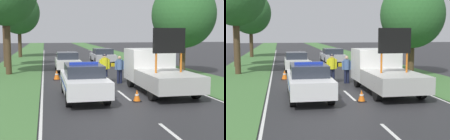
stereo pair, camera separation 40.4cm
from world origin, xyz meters
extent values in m
plane|color=#28282B|center=(0.00, 0.00, 0.00)|extent=(160.00, 160.00, 0.00)
cube|color=silver|center=(0.00, -6.12, 0.00)|extent=(0.12, 2.45, 0.01)
cube|color=silver|center=(0.00, -0.14, 0.00)|extent=(0.12, 2.45, 0.01)
cube|color=silver|center=(0.00, 5.84, 0.00)|extent=(0.12, 2.45, 0.01)
cube|color=silver|center=(0.00, 11.82, 0.00)|extent=(0.12, 2.45, 0.01)
cube|color=silver|center=(0.00, 17.80, 0.00)|extent=(0.12, 2.45, 0.01)
cube|color=silver|center=(0.00, 23.78, 0.00)|extent=(0.12, 2.45, 0.01)
cube|color=silver|center=(0.00, 29.76, 0.00)|extent=(0.12, 2.45, 0.01)
cube|color=silver|center=(0.00, 35.74, 0.00)|extent=(0.12, 2.45, 0.01)
cube|color=silver|center=(-3.81, 10.48, 0.00)|extent=(0.10, 59.56, 0.01)
cube|color=silver|center=(3.81, 10.48, 0.00)|extent=(0.10, 59.56, 0.01)
cube|color=#427038|center=(-5.91, 20.00, 0.01)|extent=(4.00, 120.00, 0.03)
cube|color=#427038|center=(5.91, 20.00, 0.01)|extent=(4.00, 120.00, 0.03)
cube|color=white|center=(-1.95, -0.37, 0.72)|extent=(1.81, 4.90, 0.69)
cube|color=#282D38|center=(-1.95, -0.52, 1.31)|extent=(1.59, 2.25, 0.51)
cylinder|color=black|center=(-2.74, 1.15, 0.37)|extent=(0.24, 0.74, 0.74)
cylinder|color=black|center=(-1.17, 1.15, 0.37)|extent=(0.24, 0.74, 0.74)
cylinder|color=black|center=(-2.74, -1.89, 0.37)|extent=(0.24, 0.74, 0.74)
cylinder|color=black|center=(-1.17, -1.89, 0.37)|extent=(0.24, 0.74, 0.74)
cube|color=#1E38C6|center=(-1.95, -0.52, 1.62)|extent=(1.27, 0.24, 0.10)
cube|color=#193399|center=(-1.95, -0.37, 0.75)|extent=(1.82, 4.01, 0.10)
cube|color=black|center=(-1.95, 2.12, 0.65)|extent=(1.00, 0.08, 0.41)
cube|color=white|center=(1.95, 2.02, 1.24)|extent=(2.29, 2.08, 1.70)
cube|color=#232833|center=(1.95, 3.05, 1.54)|extent=(1.95, 0.04, 0.75)
cube|color=#B2B2AD|center=(1.95, -0.81, 0.76)|extent=(2.29, 3.58, 0.74)
cylinder|color=#D16619|center=(1.34, -0.81, 1.58)|extent=(0.09, 0.09, 0.90)
cylinder|color=#D16619|center=(2.57, -0.81, 1.58)|extent=(0.09, 0.09, 0.90)
cube|color=black|center=(1.95, -0.81, 2.60)|extent=(1.54, 0.12, 1.15)
cylinder|color=black|center=(0.93, 2.02, 0.39)|extent=(0.24, 0.77, 0.77)
cylinder|color=black|center=(2.98, 2.02, 0.39)|extent=(0.24, 0.77, 0.77)
cylinder|color=black|center=(0.93, -1.53, 0.39)|extent=(0.24, 0.77, 0.77)
cylinder|color=black|center=(2.98, -1.53, 0.39)|extent=(0.24, 0.77, 0.77)
cylinder|color=black|center=(-1.08, 4.35, 0.45)|extent=(0.07, 0.07, 0.90)
cylinder|color=black|center=(0.87, 4.35, 0.45)|extent=(0.07, 0.07, 0.90)
cube|color=yellow|center=(-1.12, 4.35, 1.01)|extent=(0.40, 0.08, 0.22)
cube|color=black|center=(-0.71, 4.35, 1.01)|extent=(0.40, 0.08, 0.22)
cube|color=yellow|center=(-0.31, 4.35, 1.01)|extent=(0.40, 0.08, 0.22)
cube|color=black|center=(0.10, 4.35, 1.01)|extent=(0.40, 0.08, 0.22)
cube|color=yellow|center=(0.50, 4.35, 1.01)|extent=(0.40, 0.08, 0.22)
cube|color=black|center=(0.91, 4.35, 1.01)|extent=(0.40, 0.08, 0.22)
cylinder|color=#191E38|center=(-0.33, 3.50, 0.43)|extent=(0.16, 0.16, 0.86)
cylinder|color=#191E38|center=(-0.15, 3.50, 0.43)|extent=(0.16, 0.16, 0.86)
cylinder|color=yellow|center=(-0.24, 3.50, 1.18)|extent=(0.39, 0.39, 0.64)
cylinder|color=yellow|center=(-0.48, 3.50, 1.15)|extent=(0.13, 0.13, 0.55)
cylinder|color=yellow|center=(0.01, 3.50, 1.15)|extent=(0.13, 0.13, 0.55)
sphere|color=beige|center=(-0.24, 3.50, 1.61)|extent=(0.22, 0.22, 0.22)
cylinder|color=#141933|center=(-0.24, 3.50, 1.67)|extent=(0.26, 0.26, 0.06)
cylinder|color=#191E38|center=(0.55, 3.41, 0.40)|extent=(0.15, 0.15, 0.80)
cylinder|color=#191E38|center=(0.72, 3.41, 0.40)|extent=(0.15, 0.15, 0.80)
cylinder|color=#4C6B9E|center=(0.64, 3.41, 1.11)|extent=(0.37, 0.37, 0.60)
cylinder|color=#4C6B9E|center=(0.41, 3.41, 1.08)|extent=(0.12, 0.12, 0.51)
cylinder|color=#4C6B9E|center=(0.87, 3.41, 1.08)|extent=(0.12, 0.12, 0.51)
sphere|color=tan|center=(0.64, 3.41, 1.51)|extent=(0.21, 0.21, 0.21)
cube|color=black|center=(-2.93, 5.62, 0.01)|extent=(0.44, 0.44, 0.03)
cone|color=orange|center=(-2.93, 5.62, 0.32)|extent=(0.38, 0.38, 0.58)
cylinder|color=white|center=(-2.93, 5.62, 0.35)|extent=(0.21, 0.21, 0.08)
cube|color=black|center=(0.23, -1.53, 0.01)|extent=(0.36, 0.36, 0.03)
cone|color=orange|center=(0.23, -1.53, 0.27)|extent=(0.31, 0.31, 0.48)
cylinder|color=white|center=(0.23, -1.53, 0.29)|extent=(0.17, 0.17, 0.07)
cube|color=black|center=(2.49, 4.96, 0.01)|extent=(0.50, 0.50, 0.03)
cone|color=orange|center=(2.49, 4.96, 0.36)|extent=(0.42, 0.42, 0.65)
cylinder|color=white|center=(2.49, 4.96, 0.39)|extent=(0.24, 0.24, 0.09)
cube|color=silver|center=(-1.98, 9.81, 0.67)|extent=(1.74, 4.12, 0.63)
cube|color=#282D38|center=(-1.98, 9.69, 1.24)|extent=(1.53, 1.89, 0.51)
cylinder|color=black|center=(-2.73, 11.09, 0.35)|extent=(0.24, 0.71, 0.71)
cylinder|color=black|center=(-1.23, 11.09, 0.35)|extent=(0.24, 0.71, 0.71)
cylinder|color=black|center=(-2.73, 8.53, 0.35)|extent=(0.24, 0.71, 0.71)
cylinder|color=black|center=(-1.23, 8.53, 0.35)|extent=(0.24, 0.71, 0.71)
cube|color=#B2B2B7|center=(1.78, 15.14, 0.66)|extent=(1.92, 4.29, 0.58)
cube|color=#282D38|center=(1.78, 15.01, 1.21)|extent=(1.69, 1.97, 0.52)
cylinder|color=black|center=(0.94, 16.47, 0.37)|extent=(0.24, 0.74, 0.74)
cylinder|color=black|center=(2.62, 16.47, 0.37)|extent=(0.24, 0.74, 0.74)
cylinder|color=black|center=(0.94, 13.81, 0.37)|extent=(0.24, 0.74, 0.74)
cylinder|color=black|center=(2.62, 13.81, 0.37)|extent=(0.24, 0.74, 0.74)
cylinder|color=#4C3823|center=(-6.18, 8.79, 2.03)|extent=(0.41, 0.41, 4.06)
cylinder|color=#4C3823|center=(5.86, 6.15, 1.28)|extent=(0.41, 0.41, 2.56)
ellipsoid|color=#2D662D|center=(5.86, 6.15, 4.23)|extent=(4.43, 4.43, 4.65)
cylinder|color=#4C3823|center=(-6.59, 25.05, 1.77)|extent=(0.43, 0.43, 3.54)
ellipsoid|color=#2D662D|center=(-6.59, 25.05, 5.39)|extent=(4.92, 4.92, 5.17)
cylinder|color=#4C3823|center=(-6.96, 13.98, 2.21)|extent=(0.37, 0.37, 4.42)
ellipsoid|color=#1E471E|center=(-6.96, 13.98, 5.59)|extent=(3.12, 3.12, 3.28)
camera|label=1|loc=(-3.61, -14.26, 2.95)|focal=50.00mm
camera|label=2|loc=(-3.21, -14.34, 2.95)|focal=50.00mm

